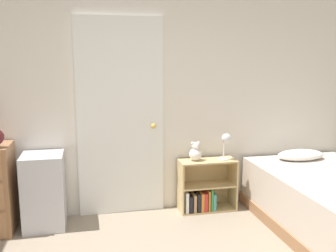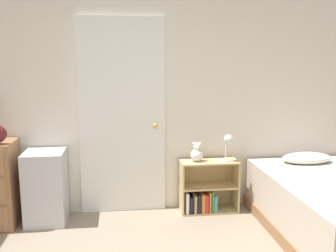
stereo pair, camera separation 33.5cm
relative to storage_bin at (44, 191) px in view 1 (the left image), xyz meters
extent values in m
cube|color=silver|center=(0.68, 0.25, 0.91)|extent=(10.00, 0.06, 2.55)
cube|color=white|center=(0.79, 0.20, 0.67)|extent=(0.91, 0.04, 2.08)
sphere|color=gold|center=(1.13, 0.16, 0.58)|extent=(0.06, 0.06, 0.06)
cube|color=silver|center=(0.00, 0.00, 0.00)|extent=(0.39, 0.41, 0.74)
cube|color=tan|center=(1.41, 0.07, -0.09)|extent=(0.02, 0.27, 0.57)
cube|color=tan|center=(2.01, 0.07, -0.09)|extent=(0.02, 0.27, 0.57)
cube|color=tan|center=(1.71, 0.07, -0.36)|extent=(0.59, 0.27, 0.02)
cube|color=tan|center=(1.71, 0.07, -0.09)|extent=(0.59, 0.27, 0.02)
cube|color=tan|center=(1.71, 0.07, 0.19)|extent=(0.59, 0.27, 0.02)
cube|color=tan|center=(1.71, 0.20, -0.09)|extent=(0.62, 0.01, 0.57)
cube|color=white|center=(1.46, 0.02, -0.24)|extent=(0.03, 0.16, 0.22)
cube|color=black|center=(1.50, 0.05, -0.26)|extent=(0.04, 0.23, 0.18)
cube|color=tan|center=(1.54, 0.02, -0.26)|extent=(0.03, 0.16, 0.19)
cube|color=black|center=(1.59, 0.04, -0.25)|extent=(0.04, 0.20, 0.20)
cube|color=orange|center=(1.63, 0.03, -0.25)|extent=(0.03, 0.18, 0.20)
cube|color=red|center=(1.67, 0.04, -0.25)|extent=(0.04, 0.21, 0.20)
cube|color=orange|center=(1.70, 0.02, -0.24)|extent=(0.02, 0.15, 0.22)
cube|color=#338C4C|center=(1.73, 0.03, -0.23)|extent=(0.02, 0.17, 0.24)
cube|color=teal|center=(1.76, 0.05, -0.26)|extent=(0.03, 0.21, 0.18)
sphere|color=silver|center=(1.57, 0.07, 0.27)|extent=(0.14, 0.14, 0.14)
sphere|color=silver|center=(1.57, 0.07, 0.36)|extent=(0.09, 0.09, 0.09)
sphere|color=silver|center=(1.57, 0.03, 0.35)|extent=(0.03, 0.03, 0.03)
sphere|color=silver|center=(1.54, 0.07, 0.39)|extent=(0.04, 0.04, 0.04)
sphere|color=silver|center=(1.60, 0.07, 0.39)|extent=(0.04, 0.04, 0.04)
cylinder|color=silver|center=(1.88, 0.04, 0.20)|extent=(0.11, 0.11, 0.01)
cylinder|color=silver|center=(1.88, 0.04, 0.31)|extent=(0.01, 0.01, 0.20)
sphere|color=silver|center=(1.91, 0.02, 0.44)|extent=(0.10, 0.10, 0.10)
cube|color=#996B47|center=(2.76, -0.70, -0.31)|extent=(1.22, 1.82, 0.12)
ellipsoid|color=white|center=(2.76, -0.05, 0.22)|extent=(0.55, 0.28, 0.12)
camera|label=1|loc=(0.44, -3.70, 1.27)|focal=40.00mm
camera|label=2|loc=(0.77, -3.76, 1.27)|focal=40.00mm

